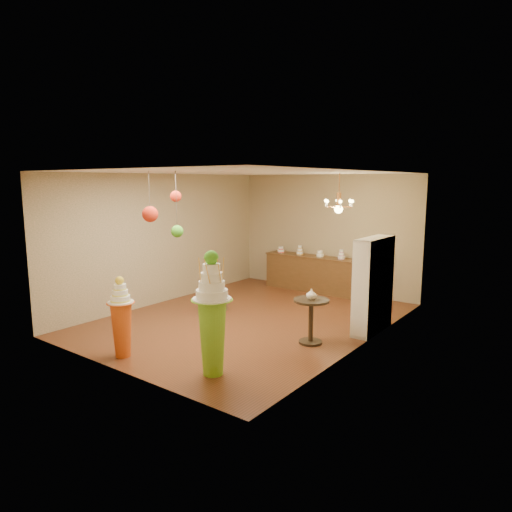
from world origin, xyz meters
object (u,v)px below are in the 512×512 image
Objects in this scene: pedestal_green at (212,322)px; pedestal_orange at (122,323)px; round_table at (311,315)px; sideboard at (320,274)px.

pedestal_orange is at bearing -167.68° from pedestal_green.
pedestal_orange reaches higher than round_table.
sideboard reaches higher than round_table.
round_table is (0.49, 2.01, -0.29)m from pedestal_green.
sideboard is (0.40, 5.82, -0.09)m from pedestal_orange.
sideboard is 3.71× the size of round_table.
pedestal_green is at bearing -103.74° from round_table.
pedestal_green is 5.61m from sideboard.
sideboard is (-1.25, 5.46, -0.33)m from pedestal_green.
pedestal_orange is 0.44× the size of sideboard.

